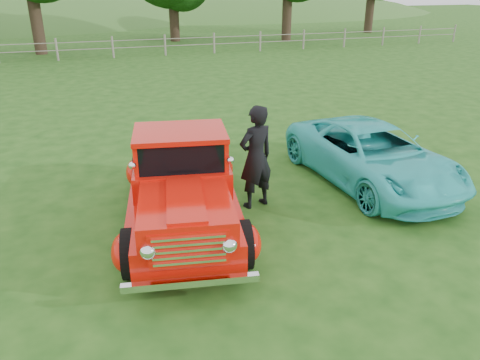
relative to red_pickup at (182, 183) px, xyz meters
name	(u,v)px	position (x,y,z in m)	size (l,w,h in m)	color
ground	(228,249)	(0.49, -1.09, -0.80)	(140.00, 140.00, 0.00)	#1B4612
distant_hills	(60,54)	(-3.59, 58.37, -5.34)	(116.00, 60.00, 18.00)	#345820
fence_line	(113,47)	(0.49, 20.91, -0.19)	(48.00, 0.12, 1.20)	gray
red_pickup	(182,183)	(0.00, 0.00, 0.00)	(2.85, 5.21, 1.78)	black
teal_sedan	(372,155)	(4.24, 0.58, -0.16)	(2.10, 4.55, 1.27)	#31C5C4
man	(256,157)	(1.48, 0.30, 0.20)	(0.73, 0.48, 2.00)	black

